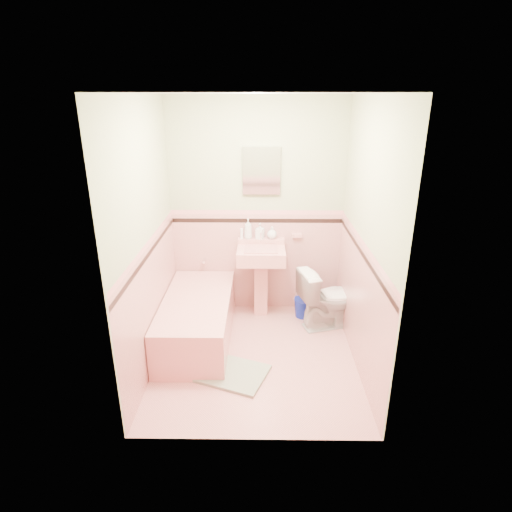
{
  "coord_description": "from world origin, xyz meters",
  "views": [
    {
      "loc": [
        0.05,
        -3.61,
        2.49
      ],
      "look_at": [
        0.0,
        0.25,
        1.0
      ],
      "focal_mm": 29.45,
      "sensor_mm": 36.0,
      "label": 1
    }
  ],
  "objects_px": {
    "soap_bottle_left": "(248,229)",
    "soap_bottle_mid": "(260,231)",
    "bucket": "(303,308)",
    "sink": "(261,283)",
    "shoe": "(213,362)",
    "soap_bottle_right": "(272,233)",
    "bathtub": "(197,320)",
    "medicine_cabinet": "(261,171)",
    "toilet": "(329,298)"
  },
  "relations": [
    {
      "from": "medicine_cabinet",
      "to": "bathtub",
      "type": "bearing_deg",
      "value": -132.58
    },
    {
      "from": "medicine_cabinet",
      "to": "toilet",
      "type": "distance_m",
      "value": 1.61
    },
    {
      "from": "toilet",
      "to": "bucket",
      "type": "relative_size",
      "value": 3.08
    },
    {
      "from": "soap_bottle_left",
      "to": "medicine_cabinet",
      "type": "bearing_deg",
      "value": 11.18
    },
    {
      "from": "sink",
      "to": "shoe",
      "type": "bearing_deg",
      "value": -114.04
    },
    {
      "from": "bathtub",
      "to": "bucket",
      "type": "distance_m",
      "value": 1.3
    },
    {
      "from": "soap_bottle_left",
      "to": "soap_bottle_right",
      "type": "bearing_deg",
      "value": 0.0
    },
    {
      "from": "bathtub",
      "to": "toilet",
      "type": "relative_size",
      "value": 2.14
    },
    {
      "from": "medicine_cabinet",
      "to": "bucket",
      "type": "bearing_deg",
      "value": -24.19
    },
    {
      "from": "soap_bottle_right",
      "to": "bathtub",
      "type": "bearing_deg",
      "value": -138.65
    },
    {
      "from": "toilet",
      "to": "medicine_cabinet",
      "type": "bearing_deg",
      "value": 43.93
    },
    {
      "from": "bucket",
      "to": "shoe",
      "type": "distance_m",
      "value": 1.41
    },
    {
      "from": "bucket",
      "to": "soap_bottle_right",
      "type": "bearing_deg",
      "value": 152.54
    },
    {
      "from": "soap_bottle_right",
      "to": "shoe",
      "type": "height_order",
      "value": "soap_bottle_right"
    },
    {
      "from": "bathtub",
      "to": "bucket",
      "type": "xyz_separation_m",
      "value": [
        1.19,
        0.51,
        -0.11
      ]
    },
    {
      "from": "soap_bottle_left",
      "to": "soap_bottle_right",
      "type": "distance_m",
      "value": 0.28
    },
    {
      "from": "soap_bottle_mid",
      "to": "soap_bottle_right",
      "type": "xyz_separation_m",
      "value": [
        0.14,
        0.0,
        -0.02
      ]
    },
    {
      "from": "sink",
      "to": "bucket",
      "type": "bearing_deg",
      "value": -2.06
    },
    {
      "from": "soap_bottle_mid",
      "to": "shoe",
      "type": "relative_size",
      "value": 1.27
    },
    {
      "from": "bathtub",
      "to": "soap_bottle_left",
      "type": "height_order",
      "value": "soap_bottle_left"
    },
    {
      "from": "medicine_cabinet",
      "to": "shoe",
      "type": "xyz_separation_m",
      "value": [
        -0.46,
        -1.25,
        -1.64
      ]
    },
    {
      "from": "toilet",
      "to": "soap_bottle_mid",
      "type": "bearing_deg",
      "value": 46.07
    },
    {
      "from": "shoe",
      "to": "bucket",
      "type": "bearing_deg",
      "value": 50.17
    },
    {
      "from": "toilet",
      "to": "bucket",
      "type": "bearing_deg",
      "value": 34.82
    },
    {
      "from": "bathtub",
      "to": "soap_bottle_right",
      "type": "height_order",
      "value": "soap_bottle_right"
    },
    {
      "from": "toilet",
      "to": "shoe",
      "type": "xyz_separation_m",
      "value": [
        -1.24,
        -0.81,
        -0.29
      ]
    },
    {
      "from": "soap_bottle_right",
      "to": "shoe",
      "type": "bearing_deg",
      "value": -115.83
    },
    {
      "from": "sink",
      "to": "soap_bottle_mid",
      "type": "relative_size",
      "value": 4.67
    },
    {
      "from": "soap_bottle_left",
      "to": "toilet",
      "type": "xyz_separation_m",
      "value": [
        0.92,
        -0.41,
        -0.68
      ]
    },
    {
      "from": "soap_bottle_right",
      "to": "shoe",
      "type": "relative_size",
      "value": 1.01
    },
    {
      "from": "sink",
      "to": "soap_bottle_mid",
      "type": "xyz_separation_m",
      "value": [
        -0.01,
        0.18,
        0.58
      ]
    },
    {
      "from": "sink",
      "to": "shoe",
      "type": "xyz_separation_m",
      "value": [
        -0.46,
        -1.04,
        -0.37
      ]
    },
    {
      "from": "medicine_cabinet",
      "to": "bucket",
      "type": "relative_size",
      "value": 2.31
    },
    {
      "from": "soap_bottle_right",
      "to": "toilet",
      "type": "bearing_deg",
      "value": -32.43
    },
    {
      "from": "bathtub",
      "to": "soap_bottle_left",
      "type": "distance_m",
      "value": 1.2
    },
    {
      "from": "medicine_cabinet",
      "to": "soap_bottle_right",
      "type": "distance_m",
      "value": 0.72
    },
    {
      "from": "sink",
      "to": "medicine_cabinet",
      "type": "height_order",
      "value": "medicine_cabinet"
    },
    {
      "from": "soap_bottle_right",
      "to": "bucket",
      "type": "height_order",
      "value": "soap_bottle_right"
    },
    {
      "from": "soap_bottle_right",
      "to": "soap_bottle_mid",
      "type": "bearing_deg",
      "value": 180.0
    },
    {
      "from": "soap_bottle_mid",
      "to": "bucket",
      "type": "relative_size",
      "value": 0.81
    },
    {
      "from": "soap_bottle_mid",
      "to": "bucket",
      "type": "xyz_separation_m",
      "value": [
        0.52,
        -0.2,
        -0.89
      ]
    },
    {
      "from": "soap_bottle_mid",
      "to": "bucket",
      "type": "bearing_deg",
      "value": -20.79
    },
    {
      "from": "medicine_cabinet",
      "to": "soap_bottle_mid",
      "type": "bearing_deg",
      "value": -115.09
    },
    {
      "from": "sink",
      "to": "soap_bottle_left",
      "type": "bearing_deg",
      "value": 130.14
    },
    {
      "from": "toilet",
      "to": "shoe",
      "type": "distance_m",
      "value": 1.51
    },
    {
      "from": "shoe",
      "to": "medicine_cabinet",
      "type": "bearing_deg",
      "value": 73.36
    },
    {
      "from": "bathtub",
      "to": "medicine_cabinet",
      "type": "height_order",
      "value": "medicine_cabinet"
    },
    {
      "from": "sink",
      "to": "shoe",
      "type": "distance_m",
      "value": 1.2
    },
    {
      "from": "bathtub",
      "to": "medicine_cabinet",
      "type": "distance_m",
      "value": 1.78
    },
    {
      "from": "soap_bottle_left",
      "to": "soap_bottle_mid",
      "type": "distance_m",
      "value": 0.14
    }
  ]
}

